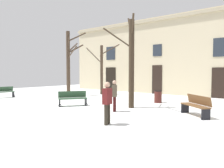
# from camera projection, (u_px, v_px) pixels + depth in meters

# --- Properties ---
(ground_plane) EXTENTS (31.92, 31.92, 0.00)m
(ground_plane) POSITION_uv_depth(u_px,v_px,m) (97.00, 103.00, 14.00)
(ground_plane) COLOR white
(building_facade) EXTENTS (19.95, 0.60, 6.80)m
(building_facade) POSITION_uv_depth(u_px,v_px,m) (156.00, 55.00, 19.84)
(building_facade) COLOR beige
(building_facade) RESTS_ON ground
(tree_left_of_center) EXTENTS (2.01, 2.27, 4.43)m
(tree_left_of_center) POSITION_uv_depth(u_px,v_px,m) (102.00, 68.00, 19.27)
(tree_left_of_center) COLOR #423326
(tree_left_of_center) RESTS_ON ground
(tree_foreground) EXTENTS (2.21, 2.17, 5.02)m
(tree_foreground) POSITION_uv_depth(u_px,v_px,m) (131.00, 61.00, 12.04)
(tree_foreground) COLOR #382B1E
(tree_foreground) RESTS_ON ground
(tree_right_of_center) EXTENTS (1.86, 1.86, 5.26)m
(tree_right_of_center) POSITION_uv_depth(u_px,v_px,m) (69.00, 61.00, 18.08)
(tree_right_of_center) COLOR #423326
(tree_right_of_center) RESTS_ON ground
(litter_bin) EXTENTS (0.50, 0.50, 0.77)m
(litter_bin) POSITION_uv_depth(u_px,v_px,m) (158.00, 97.00, 14.12)
(litter_bin) COLOR #4C1E19
(litter_bin) RESTS_ON ground
(bench_near_center_tree) EXTENTS (1.30, 1.63, 0.85)m
(bench_near_center_tree) POSITION_uv_depth(u_px,v_px,m) (73.00, 98.00, 12.88)
(bench_near_center_tree) COLOR #2D4C33
(bench_near_center_tree) RESTS_ON ground
(bench_back_to_back_left) EXTENTS (0.64, 1.68, 0.84)m
(bench_back_to_back_left) POSITION_uv_depth(u_px,v_px,m) (3.00, 92.00, 16.77)
(bench_back_to_back_left) COLOR #2D4C33
(bench_back_to_back_left) RESTS_ON ground
(bench_facing_shops) EXTENTS (1.66, 1.46, 0.93)m
(bench_facing_shops) POSITION_uv_depth(u_px,v_px,m) (196.00, 105.00, 9.90)
(bench_facing_shops) COLOR brown
(bench_facing_shops) RESTS_ON ground
(person_strolling) EXTENTS (0.39, 0.44, 1.56)m
(person_strolling) POSITION_uv_depth(u_px,v_px,m) (115.00, 94.00, 11.00)
(person_strolling) COLOR #350F0F
(person_strolling) RESTS_ON ground
(person_crossing_plaza) EXTENTS (0.28, 0.41, 1.61)m
(person_crossing_plaza) POSITION_uv_depth(u_px,v_px,m) (107.00, 101.00, 8.25)
(person_crossing_plaza) COLOR #2D271E
(person_crossing_plaza) RESTS_ON ground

